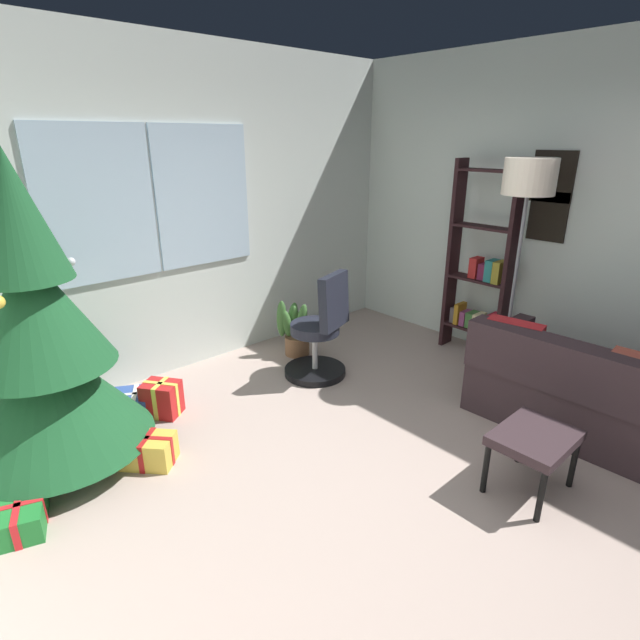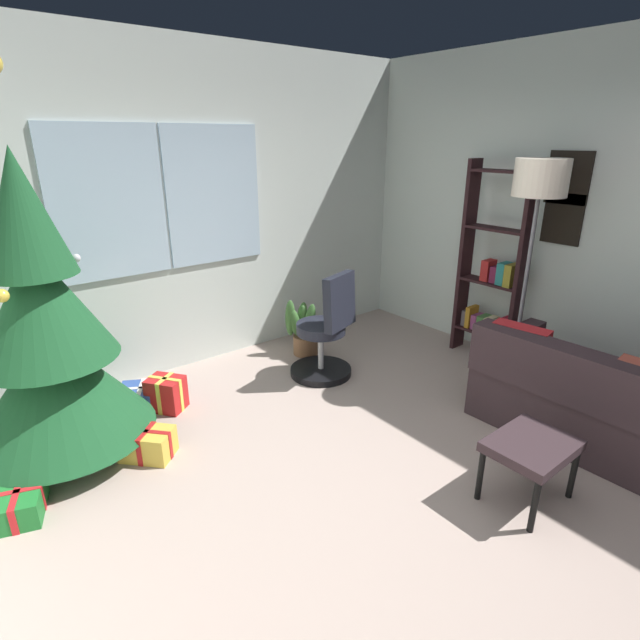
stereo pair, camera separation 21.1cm
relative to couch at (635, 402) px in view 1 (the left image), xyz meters
name	(u,v)px [view 1 (the left image)]	position (x,y,z in m)	size (l,w,h in m)	color
ground_plane	(424,499)	(-1.60, 0.63, -0.33)	(4.62, 5.24, 0.10)	#B19B90
wall_back_with_windows	(188,212)	(-1.61, 3.29, 1.15)	(4.62, 0.12, 2.84)	silver
wall_right_with_frames	(611,219)	(0.76, 0.63, 1.14)	(0.12, 5.24, 2.84)	silver
couch	(635,402)	(0.00, 0.00, 0.00)	(1.58, 1.93, 0.78)	#342529
footstool	(534,441)	(-1.10, 0.23, 0.07)	(0.50, 0.40, 0.40)	#342529
holiday_tree	(43,349)	(-3.12, 2.45, 0.55)	(1.17, 1.17, 2.48)	#4C331E
gift_box_red	(162,399)	(-2.36, 2.58, -0.14)	(0.33, 0.34, 0.28)	red
gift_box_green	(20,517)	(-3.50, 1.97, -0.20)	(0.34, 0.40, 0.17)	#1E722D
gift_box_gold	(148,450)	(-2.71, 2.06, -0.18)	(0.39, 0.40, 0.20)	gold
gift_box_blue	(136,402)	(-2.50, 2.77, -0.20)	(0.45, 0.44, 0.16)	#2D4C99
office_chair	(320,337)	(-1.00, 2.23, 0.10)	(0.56, 0.57, 0.97)	black
bookshelf	(480,273)	(0.50, 1.58, 0.55)	(0.18, 0.64, 1.87)	black
floor_lamp	(528,191)	(0.15, 1.07, 1.38)	(0.40, 0.40, 1.90)	slate
potted_plant	(294,331)	(-0.86, 2.77, -0.03)	(0.32, 0.34, 0.57)	brown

